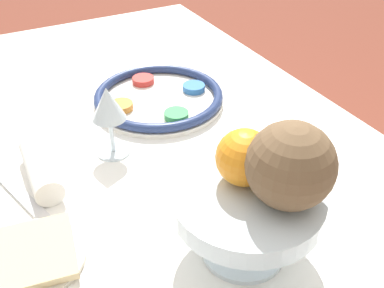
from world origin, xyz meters
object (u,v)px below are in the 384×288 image
object	(u,v)px
wine_glass	(108,107)
cup_mid	(269,173)
fruit_stand	(247,207)
coconut	(291,165)
bread_plate	(31,256)
seder_plate	(159,97)
napkin_roll	(41,169)
orange_fruit	(244,157)

from	to	relation	value
wine_glass	cup_mid	world-z (taller)	wine_glass
wine_glass	fruit_stand	size ratio (longest dim) A/B	0.67
coconut	bread_plate	size ratio (longest dim) A/B	0.73
wine_glass	fruit_stand	bearing A→B (deg)	14.57
seder_plate	wine_glass	size ratio (longest dim) A/B	2.06
fruit_stand	bread_plate	distance (m)	0.31
seder_plate	napkin_roll	bearing A→B (deg)	-63.08
orange_fruit	wine_glass	bearing A→B (deg)	-162.81
seder_plate	cup_mid	bearing A→B (deg)	7.87
wine_glass	napkin_roll	size ratio (longest dim) A/B	0.90
fruit_stand	orange_fruit	xyz separation A→B (m)	(-0.03, 0.01, 0.06)
wine_glass	coconut	bearing A→B (deg)	18.48
orange_fruit	fruit_stand	bearing A→B (deg)	-17.34
bread_plate	fruit_stand	bearing A→B (deg)	65.35
seder_plate	napkin_roll	world-z (taller)	napkin_roll
wine_glass	bread_plate	world-z (taller)	wine_glass
orange_fruit	bread_plate	world-z (taller)	orange_fruit
seder_plate	coconut	distance (m)	0.51
fruit_stand	napkin_roll	world-z (taller)	fruit_stand
wine_glass	fruit_stand	xyz separation A→B (m)	(0.32, 0.08, -0.01)
cup_mid	wine_glass	bearing A→B (deg)	-137.48
napkin_roll	cup_mid	world-z (taller)	cup_mid
napkin_roll	cup_mid	size ratio (longest dim) A/B	2.31
fruit_stand	coconut	distance (m)	0.09
seder_plate	cup_mid	xyz separation A→B (m)	(0.35, 0.05, 0.01)
cup_mid	napkin_roll	bearing A→B (deg)	-120.53
seder_plate	fruit_stand	bearing A→B (deg)	-8.88
napkin_roll	seder_plate	bearing A→B (deg)	116.92
wine_glass	orange_fruit	xyz separation A→B (m)	(0.29, 0.09, 0.05)
fruit_stand	bread_plate	world-z (taller)	fruit_stand
seder_plate	wine_glass	world-z (taller)	wine_glass
orange_fruit	bread_plate	size ratio (longest dim) A/B	0.50
orange_fruit	coconut	distance (m)	0.07
coconut	napkin_roll	bearing A→B (deg)	-142.61
fruit_stand	cup_mid	bearing A→B (deg)	130.60
wine_glass	bread_plate	size ratio (longest dim) A/B	0.89
fruit_stand	cup_mid	world-z (taller)	fruit_stand
napkin_roll	orange_fruit	bearing A→B (deg)	39.70
bread_plate	napkin_roll	xyz separation A→B (m)	(-0.17, 0.06, 0.02)
seder_plate	coconut	world-z (taller)	coconut
napkin_roll	cup_mid	xyz separation A→B (m)	(0.20, 0.34, 0.00)
cup_mid	fruit_stand	bearing A→B (deg)	-49.40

